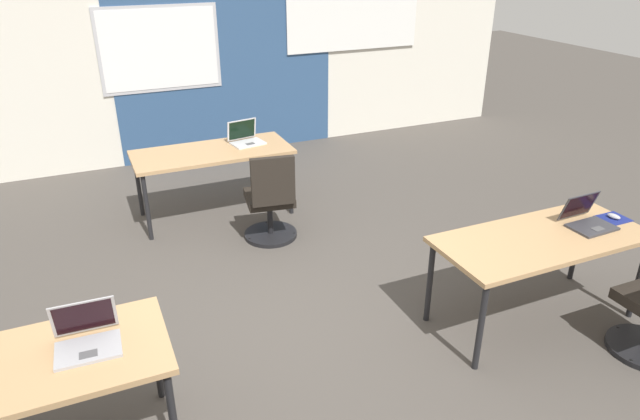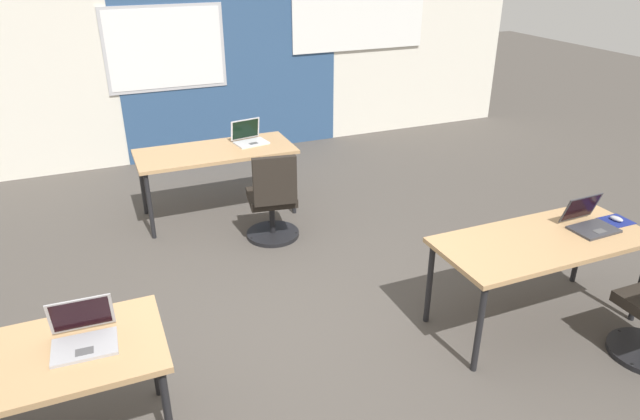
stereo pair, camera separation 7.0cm
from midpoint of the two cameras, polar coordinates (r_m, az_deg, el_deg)
ground_plane at (r=4.37m, az=-3.42°, el=-11.98°), size 24.00×24.00×0.00m
back_wall_assembly at (r=7.67m, az=-14.92°, el=15.32°), size 10.00×0.27×2.80m
desk_near_left at (r=3.39m, az=-29.50°, el=-14.56°), size 1.60×0.70×0.72m
desk_near_right at (r=4.43m, az=21.05°, el=-3.18°), size 1.60×0.70×0.72m
desk_far_center at (r=5.94m, az=-11.12°, el=5.36°), size 1.60×0.70×0.72m
laptop_far_right at (r=6.08m, az=-7.82°, el=7.17°), size 0.37×0.32×0.24m
chair_far_right at (r=5.43m, az=-5.36°, el=0.54°), size 0.52×0.57×0.92m
laptop_near_left_inner at (r=3.30m, az=-23.03°, el=-11.78°), size 0.34×0.30×0.23m
laptop_near_right_end at (r=4.68m, az=24.96°, el=-0.87°), size 0.34×0.31×0.23m
mousepad_near_right_end at (r=4.90m, az=27.11°, el=-0.77°), size 0.22×0.19×0.00m
mouse_near_right_end at (r=4.89m, az=27.15°, el=-0.57°), size 0.08×0.11×0.03m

